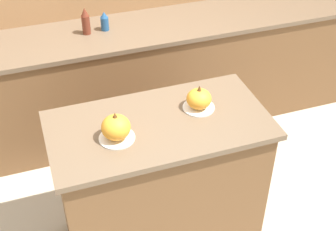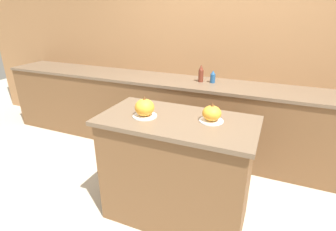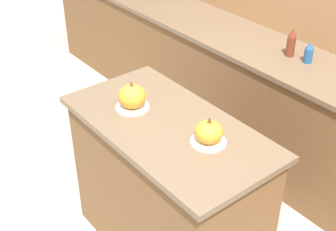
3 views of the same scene
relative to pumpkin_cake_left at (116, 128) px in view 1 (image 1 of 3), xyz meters
The scene contains 6 objects.
kitchen_island 0.60m from the pumpkin_cake_left, 11.85° to the left, with size 1.24×0.65×0.95m.
back_counter 1.38m from the pumpkin_cake_left, 78.41° to the left, with size 6.00×0.60×0.93m.
pumpkin_cake_left is the anchor object (origin of this frame).
pumpkin_cake_right 0.52m from the pumpkin_cake_left, 12.27° to the left, with size 0.18×0.18×0.15m.
bottle_tall 1.27m from the pumpkin_cake_left, 86.06° to the left, with size 0.06×0.06×0.20m.
bottle_short 1.30m from the pumpkin_cake_left, 79.89° to the left, with size 0.06×0.06×0.15m.
Camera 1 is at (-0.61, -1.93, 2.56)m, focal length 50.00 mm.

